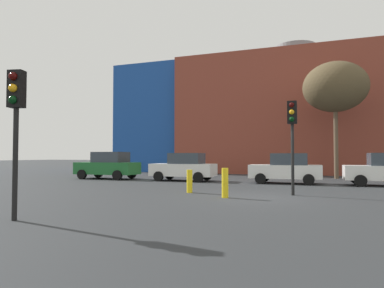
{
  "coord_description": "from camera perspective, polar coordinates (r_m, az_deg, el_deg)",
  "views": [
    {
      "loc": [
        1.84,
        -12.65,
        1.53
      ],
      "look_at": [
        -4.75,
        6.23,
        2.24
      ],
      "focal_mm": 31.65,
      "sensor_mm": 36.0,
      "label": 1
    }
  ],
  "objects": [
    {
      "name": "traffic_light_near_left",
      "position": [
        9.18,
        -27.58,
        5.18
      ],
      "size": [
        0.4,
        0.39,
        3.6
      ],
      "rotation": [
        0.0,
        0.0,
        -1.36
      ],
      "color": "black",
      "rests_on": "ground_plane"
    },
    {
      "name": "ground_plane",
      "position": [
        12.88,
        11.01,
        -8.84
      ],
      "size": [
        200.0,
        200.0,
        0.0
      ],
      "primitive_type": "plane",
      "color": "#2D3033"
    },
    {
      "name": "bollard_yellow_0",
      "position": [
        12.57,
        5.59,
        -6.53
      ],
      "size": [
        0.24,
        0.24,
        1.09
      ],
      "primitive_type": "cylinder",
      "color": "yellow",
      "rests_on": "ground_plane"
    },
    {
      "name": "parked_car_0",
      "position": [
        23.44,
        -13.94,
        -3.53
      ],
      "size": [
        4.17,
        2.04,
        1.81
      ],
      "rotation": [
        0.0,
        0.0,
        3.14
      ],
      "color": "#1E662D",
      "rests_on": "ground_plane"
    },
    {
      "name": "parked_car_1",
      "position": [
        20.96,
        -1.34,
        -3.9
      ],
      "size": [
        3.95,
        1.94,
        1.71
      ],
      "rotation": [
        0.0,
        0.0,
        3.14
      ],
      "color": "white",
      "rests_on": "ground_plane"
    },
    {
      "name": "traffic_light_island",
      "position": [
        13.87,
        16.53,
        2.98
      ],
      "size": [
        0.37,
        0.37,
        3.7
      ],
      "rotation": [
        0.0,
        0.0,
        -1.62
      ],
      "color": "black",
      "rests_on": "ground_plane"
    },
    {
      "name": "parked_car_2",
      "position": [
        19.67,
        15.58,
        -3.99
      ],
      "size": [
        3.89,
        1.91,
        1.68
      ],
      "rotation": [
        0.0,
        0.0,
        3.14
      ],
      "color": "white",
      "rests_on": "ground_plane"
    },
    {
      "name": "bare_tree_0",
      "position": [
        25.32,
        22.98,
        8.79
      ],
      "size": [
        4.27,
        4.27,
        7.95
      ],
      "color": "brown",
      "rests_on": "ground_plane"
    },
    {
      "name": "bollard_yellow_1",
      "position": [
        14.24,
        -0.42,
        -6.28
      ],
      "size": [
        0.24,
        0.24,
        0.96
      ],
      "primitive_type": "cylinder",
      "color": "yellow",
      "rests_on": "ground_plane"
    },
    {
      "name": "building_backdrop",
      "position": [
        35.54,
        17.16,
        4.18
      ],
      "size": [
        34.47,
        13.92,
        12.57
      ],
      "color": "brown",
      "rests_on": "ground_plane"
    }
  ]
}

